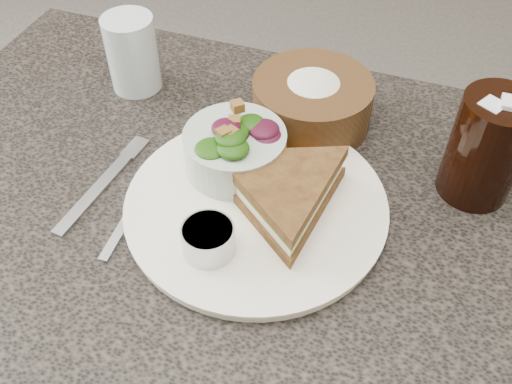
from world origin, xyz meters
The scene contains 11 objects.
dining_table centered at (0.00, 0.00, 0.38)m, with size 1.00×0.70×0.75m, color black.
dinner_plate centered at (-0.01, 0.03, 0.76)m, with size 0.30×0.30×0.01m, color white.
sandwich centered at (0.03, 0.03, 0.79)m, with size 0.18×0.18×0.05m, color brown, non-canonical shape.
salad_bowl centered at (-0.05, 0.08, 0.80)m, with size 0.12×0.12×0.07m, color #A6BBAE, non-canonical shape.
dressing_ramekin centered at (-0.03, -0.05, 0.78)m, with size 0.06×0.06×0.03m, color #B1B3B9.
orange_wedge centered at (0.02, 0.10, 0.78)m, with size 0.06×0.06×0.03m, color orange.
fork centered at (-0.20, -0.01, 0.75)m, with size 0.02×0.16×0.00m, color #A7ADB4.
knife centered at (-0.14, -0.01, 0.75)m, with size 0.01×0.17×0.00m, color #A7ABB4.
bread_basket centered at (0.01, 0.20, 0.79)m, with size 0.16×0.16×0.09m, color brown, non-canonical shape.
cola_glass centered at (0.23, 0.15, 0.82)m, with size 0.09×0.09×0.14m, color black, non-canonical shape.
water_glass centered at (-0.25, 0.20, 0.80)m, with size 0.07×0.07×0.11m, color silver.
Camera 1 is at (0.14, -0.39, 1.26)m, focal length 40.00 mm.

